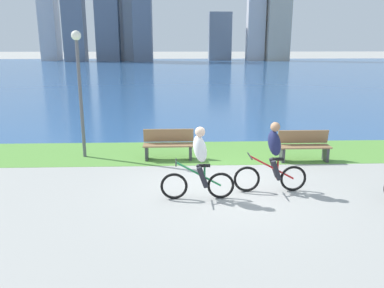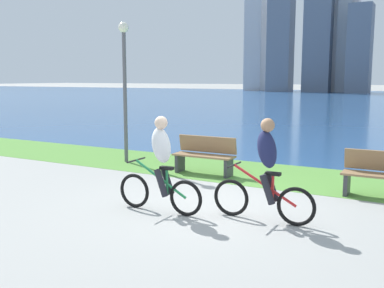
{
  "view_description": "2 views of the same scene",
  "coord_description": "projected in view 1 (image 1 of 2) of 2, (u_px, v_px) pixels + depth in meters",
  "views": [
    {
      "loc": [
        -1.14,
        -8.72,
        3.38
      ],
      "look_at": [
        -0.81,
        -0.02,
        1.09
      ],
      "focal_mm": 36.04,
      "sensor_mm": 36.0,
      "label": 1
    },
    {
      "loc": [
        3.34,
        -6.93,
        2.28
      ],
      "look_at": [
        -0.65,
        0.36,
        1.04
      ],
      "focal_mm": 41.71,
      "sensor_mm": 36.0,
      "label": 2
    }
  ],
  "objects": [
    {
      "name": "bay_water_surface",
      "position": [
        186.0,
        70.0,
        49.23
      ],
      "size": [
        300.0,
        73.77,
        0.0
      ],
      "primitive_type": "cube",
      "color": "#2D568C",
      "rests_on": "ground"
    },
    {
      "name": "lamppost_tall",
      "position": [
        79.0,
        76.0,
        11.2
      ],
      "size": [
        0.28,
        0.28,
        3.73
      ],
      "color": "#595960",
      "rests_on": "ground"
    },
    {
      "name": "ground_plane",
      "position": [
        225.0,
        187.0,
        9.33
      ],
      "size": [
        300.0,
        300.0,
        0.0
      ],
      "primitive_type": "plane",
      "color": "#9E9E99"
    },
    {
      "name": "city_skyline_far_shore",
      "position": [
        135.0,
        5.0,
        72.23
      ],
      "size": [
        47.74,
        8.82,
        26.55
      ],
      "color": "#B7B7BC",
      "rests_on": "ground"
    },
    {
      "name": "cyclist_lead",
      "position": [
        199.0,
        163.0,
        8.43
      ],
      "size": [
        1.65,
        0.52,
        1.65
      ],
      "color": "black",
      "rests_on": "ground"
    },
    {
      "name": "grass_strip_bayside",
      "position": [
        213.0,
        152.0,
        12.28
      ],
      "size": [
        120.0,
        2.7,
        0.01
      ],
      "primitive_type": "cube",
      "color": "#59933D",
      "rests_on": "ground"
    },
    {
      "name": "bench_far_along_path",
      "position": [
        304.0,
        146.0,
        11.31
      ],
      "size": [
        1.5,
        0.47,
        0.9
      ],
      "color": "olive",
      "rests_on": "ground"
    },
    {
      "name": "bench_near_path",
      "position": [
        169.0,
        144.0,
        11.48
      ],
      "size": [
        1.5,
        0.47,
        0.9
      ],
      "color": "olive",
      "rests_on": "ground"
    },
    {
      "name": "cyclist_trailing",
      "position": [
        273.0,
        157.0,
        8.86
      ],
      "size": [
        1.71,
        0.52,
        1.66
      ],
      "color": "black",
      "rests_on": "ground"
    }
  ]
}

